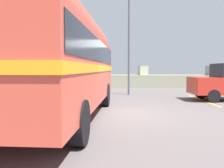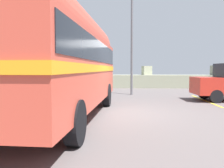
# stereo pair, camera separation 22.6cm
# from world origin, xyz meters

# --- Properties ---
(ground) EXTENTS (32.00, 26.00, 0.02)m
(ground) POSITION_xyz_m (0.00, 0.00, 0.01)
(ground) COLOR #595252
(breakwater) EXTENTS (31.36, 2.28, 2.47)m
(breakwater) POSITION_xyz_m (0.15, 11.80, 0.67)
(breakwater) COLOR gray
(breakwater) RESTS_ON ground
(vintage_coach) EXTENTS (2.84, 8.69, 3.70)m
(vintage_coach) POSITION_xyz_m (-1.83, -1.04, 2.05)
(vintage_coach) COLOR black
(vintage_coach) RESTS_ON ground
(lamp_post) EXTENTS (1.12, 0.51, 6.20)m
(lamp_post) POSITION_xyz_m (0.68, 6.01, 3.51)
(lamp_post) COLOR #5B5B60
(lamp_post) RESTS_ON ground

